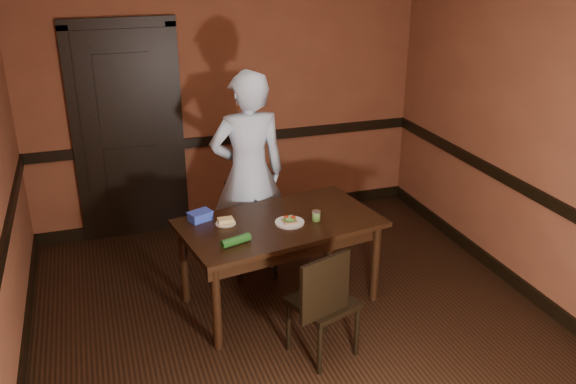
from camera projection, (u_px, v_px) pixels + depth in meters
floor at (303, 336)px, 4.64m from camera, size 4.00×4.50×0.01m
wall_back at (228, 96)px, 6.09m from camera, size 4.00×0.02×2.70m
wall_front at (522, 380)px, 2.15m from camera, size 4.00×0.02×2.70m
wall_right at (547, 141)px, 4.71m from camera, size 0.02×4.50×2.70m
dado_back at (230, 139)px, 6.25m from camera, size 4.00×0.03×0.10m
dado_right at (537, 195)px, 4.88m from camera, size 0.03×4.50×0.10m
baseboard_back at (233, 213)px, 6.57m from camera, size 4.00×0.03×0.12m
baseboard_right at (521, 286)px, 5.20m from camera, size 0.03×4.50×0.12m
door at (128, 131)px, 5.87m from camera, size 1.05×0.07×2.20m
dining_table at (280, 261)px, 4.97m from camera, size 1.68×1.12×0.73m
chair_far at (256, 230)px, 5.40m from camera, size 0.46×0.46×0.81m
chair_near at (323, 300)px, 4.30m from camera, size 0.52×0.52×0.88m
person at (249, 174)px, 5.29m from camera, size 0.67×0.44×1.82m
sandwich_plate at (290, 222)px, 4.78m from camera, size 0.23×0.23×0.06m
sauce_jar at (316, 216)px, 4.82m from camera, size 0.07×0.07×0.08m
cheese_saucer at (226, 222)px, 4.77m from camera, size 0.16×0.16×0.05m
food_tub at (200, 216)px, 4.82m from camera, size 0.21×0.18×0.08m
wrapped_veg at (236, 241)px, 4.44m from camera, size 0.24×0.13×0.06m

